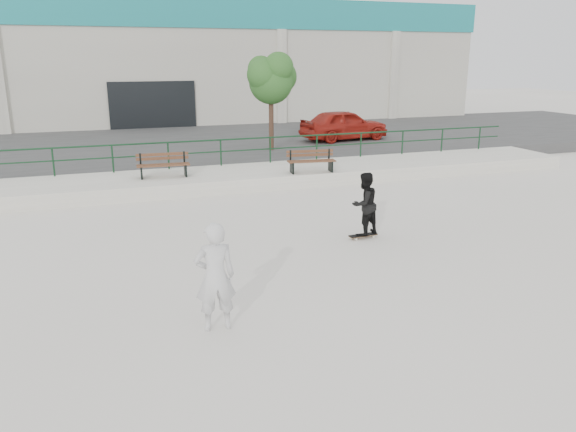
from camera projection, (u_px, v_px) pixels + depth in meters
name	position (u px, v px, depth m)	size (l,w,h in m)	color
ground	(293.00, 282.00, 11.77)	(120.00, 120.00, 0.00)	beige
ledge	(203.00, 180.00, 20.30)	(30.00, 3.00, 0.50)	beige
parking_strip	(169.00, 146.00, 28.00)	(60.00, 14.00, 0.50)	#3B3B3B
railing	(195.00, 148.00, 21.21)	(28.00, 0.06, 1.03)	#153C21
commercial_building	(137.00, 57.00, 39.50)	(44.20, 16.33, 8.00)	silver
bench_left	(163.00, 165.00, 19.60)	(1.84, 0.64, 0.84)	#4F2B1B
bench_right	(311.00, 161.00, 20.42)	(1.80, 0.72, 0.81)	#4F2B1B
tree	(271.00, 77.00, 24.56)	(2.41, 2.14, 4.28)	#4C3426
red_car	(344.00, 125.00, 28.26)	(1.82, 4.52, 1.54)	#9F1C13
skateboard	(363.00, 235.00, 14.63)	(0.79, 0.26, 0.09)	black
standing_skater	(364.00, 204.00, 14.40)	(0.80, 0.62, 1.65)	black
seated_skater	(215.00, 277.00, 9.50)	(0.70, 0.46, 1.93)	silver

